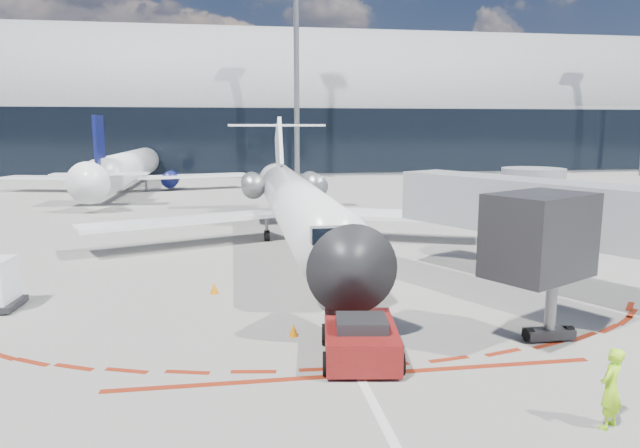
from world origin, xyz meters
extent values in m
plane|color=slate|center=(0.00, 0.00, 0.00)|extent=(260.00, 260.00, 0.00)
cube|color=silver|center=(0.00, 2.00, 0.01)|extent=(0.25, 40.00, 0.01)
cube|color=maroon|center=(0.00, -11.50, 0.01)|extent=(14.00, 0.25, 0.01)
cube|color=#989B9E|center=(0.00, 65.00, 5.00)|extent=(150.00, 24.00, 10.00)
cylinder|color=#989B9E|center=(0.00, 65.00, 10.00)|extent=(150.00, 24.00, 24.00)
cube|color=black|center=(0.00, 52.95, 5.00)|extent=(150.00, 0.20, 9.00)
cube|color=gray|center=(9.00, -4.50, 3.60)|extent=(8.22, 12.61, 2.30)
cube|color=black|center=(5.95, -10.24, 3.60)|extent=(3.86, 3.44, 2.60)
cylinder|color=slate|center=(6.75, -9.84, 1.20)|extent=(0.36, 0.36, 2.40)
cube|color=black|center=(6.75, -9.84, 0.22)|extent=(1.60, 0.60, 0.30)
cylinder|color=gray|center=(12.05, 1.24, 2.40)|extent=(3.20, 3.20, 4.80)
cylinder|color=black|center=(12.05, 1.24, 0.25)|extent=(4.00, 4.00, 0.50)
cylinder|color=slate|center=(5.00, 48.00, 12.50)|extent=(0.70, 0.70, 25.00)
cylinder|color=white|center=(0.23, 5.38, 2.53)|extent=(2.90, 23.66, 2.90)
cone|color=black|center=(0.23, -7.95, 2.53)|extent=(2.90, 3.01, 2.90)
cone|color=white|center=(0.23, 19.15, 2.53)|extent=(2.90, 3.87, 2.90)
cube|color=black|center=(0.23, -6.23, 3.12)|extent=(1.83, 1.51, 0.59)
cube|color=white|center=(-6.44, 6.99, 1.56)|extent=(11.52, 6.83, 0.33)
cube|color=white|center=(6.89, 6.99, 1.56)|extent=(11.52, 6.83, 0.33)
cube|color=white|center=(0.23, 18.07, 5.11)|extent=(0.27, 5.05, 5.13)
cube|color=white|center=(0.23, 20.33, 7.04)|extent=(7.74, 1.72, 0.17)
cylinder|color=slate|center=(-1.98, 14.84, 2.80)|extent=(1.61, 3.66, 1.61)
cylinder|color=slate|center=(2.43, 14.84, 2.80)|extent=(1.61, 3.66, 1.61)
cylinder|color=black|center=(0.23, -4.51, 0.30)|extent=(0.24, 0.60, 0.60)
cylinder|color=black|center=(-1.39, 8.07, 0.34)|extent=(0.32, 0.69, 0.69)
cylinder|color=black|center=(1.84, 8.07, 0.34)|extent=(0.32, 0.69, 0.69)
cylinder|color=slate|center=(0.23, -4.51, 0.59)|extent=(0.19, 0.19, 1.18)
cube|color=#620F0E|center=(0.30, -10.37, 0.58)|extent=(2.57, 3.64, 0.95)
cube|color=black|center=(0.25, -10.68, 1.21)|extent=(1.64, 1.46, 0.37)
cylinder|color=slate|center=(0.63, -8.08, 0.37)|extent=(0.50, 2.72, 0.11)
cylinder|color=black|center=(-0.86, -11.37, 0.34)|extent=(0.39, 0.71, 0.67)
cylinder|color=black|center=(1.12, -11.66, 0.34)|extent=(0.39, 0.71, 0.67)
cylinder|color=black|center=(-0.52, -9.08, 0.34)|extent=(0.39, 0.71, 0.67)
cylinder|color=black|center=(1.46, -9.37, 0.34)|extent=(0.39, 0.71, 0.67)
imported|color=#AAFC1A|center=(5.11, -15.16, 0.97)|extent=(0.85, 0.76, 1.94)
cylinder|color=black|center=(-11.87, -4.38, 0.11)|extent=(0.12, 0.22, 0.21)
cylinder|color=black|center=(-11.78, -3.01, 0.11)|extent=(0.12, 0.22, 0.21)
cone|color=orange|center=(-4.26, -2.81, 0.24)|extent=(0.35, 0.35, 0.48)
cone|color=orange|center=(-1.50, -8.22, 0.22)|extent=(0.31, 0.31, 0.43)
camera|label=1|loc=(-3.37, -26.29, 6.90)|focal=32.00mm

